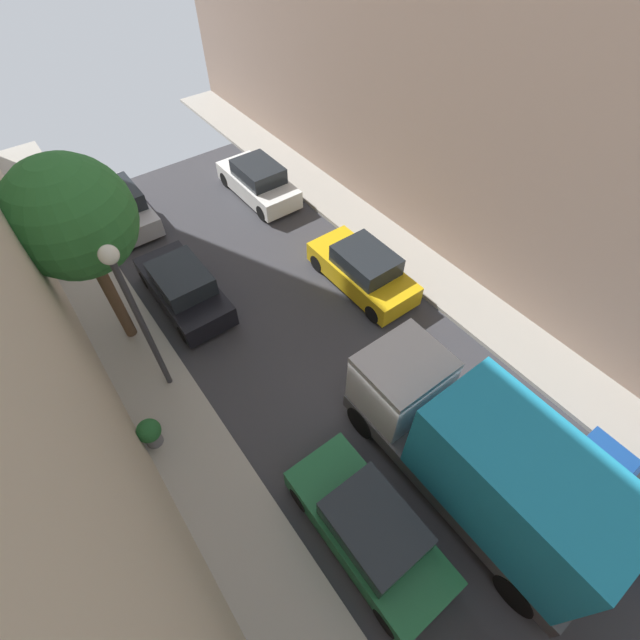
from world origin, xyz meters
TOP-DOWN VIEW (x-y plane):
  - ground at (0.00, 0.00)m, footprint 32.00×32.00m
  - sidewalk_left at (-5.00, 0.00)m, footprint 2.00×44.00m
  - sidewalk_right at (5.00, 0.00)m, footprint 2.00×44.00m
  - parked_car_left_3 at (-2.70, -2.23)m, footprint 1.78×4.20m
  - parked_car_left_4 at (-2.70, 7.26)m, footprint 1.78×4.20m
  - parked_car_left_5 at (-2.70, 13.01)m, footprint 1.78×4.20m
  - parked_car_right_2 at (2.70, 4.29)m, footprint 1.78×4.20m
  - parked_car_right_3 at (2.70, 11.21)m, footprint 1.78×4.20m
  - delivery_truck at (0.00, -2.81)m, footprint 2.26×6.60m
  - street_tree_0 at (-4.80, 6.99)m, footprint 3.12×3.12m
  - potted_plant_2 at (-5.69, 11.42)m, footprint 0.47×0.47m
  - potted_plant_3 at (-5.72, 2.98)m, footprint 0.63×0.63m
  - potted_plant_4 at (-5.53, 13.57)m, footprint 0.58×0.58m
  - lamp_post at (-4.60, 4.53)m, footprint 0.44×0.44m

SIDE VIEW (x-z plane):
  - ground at x=0.00m, z-range 0.00..0.00m
  - sidewalk_left at x=-5.00m, z-range 0.00..0.15m
  - sidewalk_right at x=5.00m, z-range 0.00..0.15m
  - potted_plant_2 at x=-5.69m, z-range 0.20..0.91m
  - potted_plant_4 at x=-5.53m, z-range 0.21..1.07m
  - potted_plant_3 at x=-5.72m, z-range 0.21..1.16m
  - parked_car_left_3 at x=-2.70m, z-range -0.06..1.50m
  - parked_car_left_4 at x=-2.70m, z-range -0.06..1.50m
  - parked_car_left_5 at x=-2.70m, z-range -0.06..1.50m
  - parked_car_right_2 at x=2.70m, z-range -0.06..1.50m
  - parked_car_right_3 at x=2.70m, z-range -0.06..1.50m
  - delivery_truck at x=0.00m, z-range 0.10..3.48m
  - lamp_post at x=-4.60m, z-range 1.00..6.18m
  - street_tree_0 at x=-4.80m, z-range 1.60..7.69m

